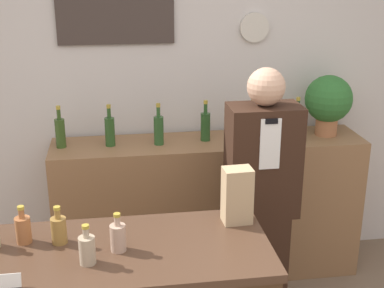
{
  "coord_description": "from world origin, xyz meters",
  "views": [
    {
      "loc": [
        -0.4,
        -1.67,
        2.2
      ],
      "look_at": [
        0.01,
        1.08,
        1.23
      ],
      "focal_mm": 50.0,
      "sensor_mm": 36.0,
      "label": 1
    }
  ],
  "objects": [
    {
      "name": "shelf_bottle_3",
      "position": [
        0.2,
        1.73,
        1.12
      ],
      "size": [
        0.07,
        0.07,
        0.28
      ],
      "color": "#274F24",
      "rests_on": "back_shelf"
    },
    {
      "name": "paper_bag",
      "position": [
        0.16,
        0.62,
        1.12
      ],
      "size": [
        0.14,
        0.11,
        0.28
      ],
      "color": "tan",
      "rests_on": "display_counter"
    },
    {
      "name": "shopkeeper",
      "position": [
        0.43,
        1.12,
        0.81
      ],
      "size": [
        0.41,
        0.26,
        1.63
      ],
      "color": "#331E14",
      "rests_on": "ground_plane"
    },
    {
      "name": "counter_bottle_1",
      "position": [
        -0.84,
        0.56,
        1.05
      ],
      "size": [
        0.07,
        0.07,
        0.18
      ],
      "color": "#A66338",
      "rests_on": "display_counter"
    },
    {
      "name": "shelf_bottle_4",
      "position": [
        0.52,
        1.71,
        1.12
      ],
      "size": [
        0.07,
        0.07,
        0.28
      ],
      "color": "#2C4F24",
      "rests_on": "back_shelf"
    },
    {
      "name": "price_card_left",
      "position": [
        -0.84,
        0.21,
        1.01
      ],
      "size": [
        0.09,
        0.02,
        0.06
      ],
      "color": "white",
      "rests_on": "display_counter"
    },
    {
      "name": "shelf_bottle_5",
      "position": [
        0.84,
        1.72,
        1.12
      ],
      "size": [
        0.07,
        0.07,
        0.28
      ],
      "color": "#2C4B26",
      "rests_on": "back_shelf"
    },
    {
      "name": "counter_bottle_4",
      "position": [
        -0.42,
        0.43,
        1.05
      ],
      "size": [
        0.07,
        0.07,
        0.18
      ],
      "color": "tan",
      "rests_on": "display_counter"
    },
    {
      "name": "shelf_bottle_0",
      "position": [
        -0.76,
        1.74,
        1.12
      ],
      "size": [
        0.07,
        0.07,
        0.28
      ],
      "color": "#334F1F",
      "rests_on": "back_shelf"
    },
    {
      "name": "counter_bottle_2",
      "position": [
        -0.68,
        0.54,
        1.05
      ],
      "size": [
        0.07,
        0.07,
        0.18
      ],
      "color": "olive",
      "rests_on": "display_counter"
    },
    {
      "name": "back_shelf",
      "position": [
        0.22,
        1.72,
        0.51
      ],
      "size": [
        2.13,
        0.45,
        1.02
      ],
      "color": "#8E6642",
      "rests_on": "ground_plane"
    },
    {
      "name": "shelf_bottle_1",
      "position": [
        -0.44,
        1.72,
        1.12
      ],
      "size": [
        0.07,
        0.07,
        0.28
      ],
      "color": "#295022",
      "rests_on": "back_shelf"
    },
    {
      "name": "shelf_bottle_2",
      "position": [
        -0.12,
        1.7,
        1.12
      ],
      "size": [
        0.07,
        0.07,
        0.28
      ],
      "color": "#2C5528",
      "rests_on": "back_shelf"
    },
    {
      "name": "potted_plant",
      "position": [
        1.06,
        1.73,
        1.26
      ],
      "size": [
        0.33,
        0.33,
        0.42
      ],
      "color": "#B27047",
      "rests_on": "back_shelf"
    },
    {
      "name": "counter_bottle_3",
      "position": [
        -0.55,
        0.34,
        1.05
      ],
      "size": [
        0.07,
        0.07,
        0.18
      ],
      "color": "tan",
      "rests_on": "display_counter"
    },
    {
      "name": "back_wall",
      "position": [
        -0.0,
        2.0,
        1.36
      ],
      "size": [
        5.2,
        0.09,
        2.7
      ],
      "color": "silver",
      "rests_on": "ground_plane"
    }
  ]
}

